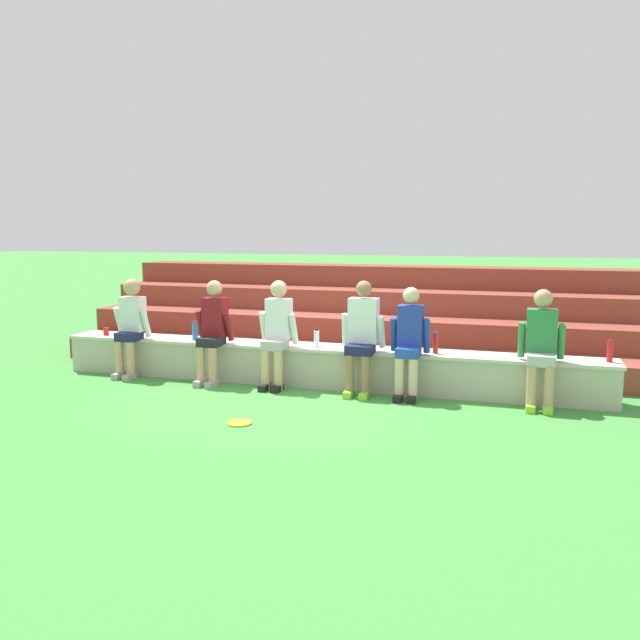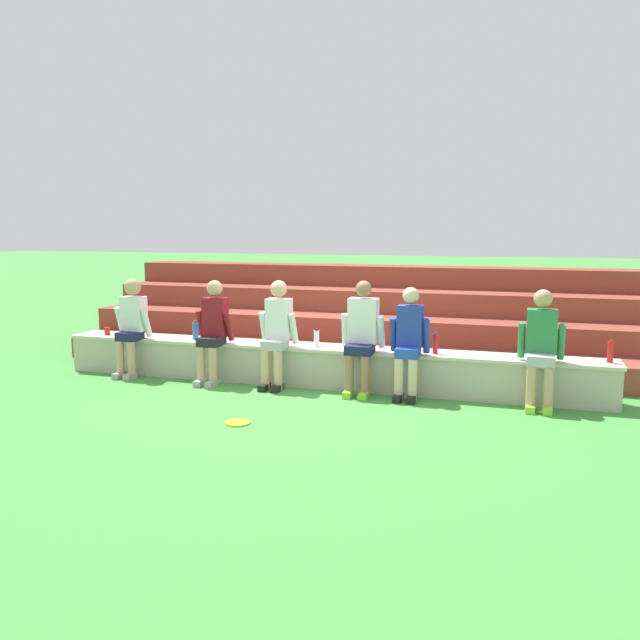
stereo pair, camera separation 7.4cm
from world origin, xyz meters
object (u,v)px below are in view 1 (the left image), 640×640
Objects in this scene: person_far_left at (130,324)px; water_bottle_center_gap at (435,343)px; water_bottle_near_left at (195,331)px; frisbee at (239,423)px; water_bottle_near_right at (610,351)px; person_right_of_center at (362,334)px; person_rightmost_edge at (541,345)px; water_bottle_mid_right at (317,338)px; person_left_of_center at (212,329)px; person_center at (277,331)px; person_far_right at (409,340)px; plastic_cup_right_end at (106,331)px.

person_far_left is 4.17m from water_bottle_center_gap.
frisbee is (1.47, -1.84, -0.64)m from water_bottle_near_left.
water_bottle_near_right reaches higher than frisbee.
person_right_of_center is 2.11m from person_rightmost_edge.
water_bottle_near_left is at bearing 14.39° from person_far_left.
person_rightmost_edge is 2.77m from water_bottle_mid_right.
person_right_of_center is (2.01, 0.06, 0.02)m from person_left_of_center.
person_right_of_center is at bearing 0.42° from person_far_left.
person_rightmost_edge is (3.23, 0.01, -0.01)m from person_center.
person_far_right is at bearing -4.56° from water_bottle_near_left.
person_far_left is 1.01× the size of person_far_right.
water_bottle_near_left is (-3.00, 0.24, -0.06)m from person_far_right.
person_left_of_center is 5.13× the size of frisbee.
person_right_of_center is at bearing 60.38° from frisbee.
person_far_left and person_rightmost_edge have the same top height.
person_rightmost_edge is at bearing -161.30° from water_bottle_near_right.
water_bottle_near_left is 1.00× the size of water_bottle_center_gap.
water_bottle_mid_right is 0.88× the size of frisbee.
water_bottle_near_right is 6.69m from plastic_cup_right_end.
person_far_right reaches higher than water_bottle_mid_right.
water_bottle_near_left is at bearing -179.38° from water_bottle_near_right.
frisbee is (1.08, -1.59, -0.72)m from person_left_of_center.
person_far_right is 5.00× the size of water_bottle_center_gap.
person_far_left is 1.26m from person_left_of_center.
person_far_left is at bearing -177.08° from water_bottle_center_gap.
person_left_of_center is 0.89m from person_center.
water_bottle_mid_right is at bearing 23.84° from person_center.
frisbee is (-0.28, -1.84, -0.62)m from water_bottle_mid_right.
water_bottle_near_left is 2.45× the size of plastic_cup_right_end.
water_bottle_center_gap is (3.29, -0.01, -0.00)m from water_bottle_near_left.
person_far_left is 3.28m from person_right_of_center.
water_bottle_center_gap is (4.16, 0.21, -0.09)m from person_far_left.
person_far_right is at bearing -3.87° from person_right_of_center.
person_far_right is 3.01m from water_bottle_near_left.
person_far_left is 5.39m from person_rightmost_edge.
plastic_cup_right_end is (-1.81, 0.24, -0.15)m from person_left_of_center.
water_bottle_mid_right is at bearing 4.80° from person_far_left.
person_left_of_center is at bearing -169.53° from water_bottle_mid_right.
water_bottle_center_gap reaches higher than water_bottle_mid_right.
person_left_of_center is 1.02× the size of person_far_right.
water_bottle_center_gap reaches higher than frisbee.
person_far_right is at bearing -0.95° from person_center.
person_rightmost_edge is at bearing -0.02° from person_right_of_center.
person_rightmost_edge is 1.24m from water_bottle_center_gap.
water_bottle_near_left reaches higher than water_bottle_mid_right.
plastic_cup_right_end is at bearing -179.38° from water_bottle_near_right.
person_far_left reaches higher than water_bottle_mid_right.
person_left_of_center is 5.08× the size of water_bottle_center_gap.
person_far_left reaches higher than water_bottle_center_gap.
person_center is (0.89, 0.04, 0.02)m from person_left_of_center.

